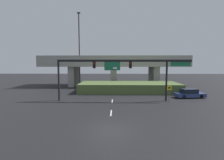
{
  "coord_description": "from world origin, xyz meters",
  "views": [
    {
      "loc": [
        0.52,
        -14.3,
        5.51
      ],
      "look_at": [
        0.0,
        9.56,
        3.26
      ],
      "focal_mm": 28.0,
      "sensor_mm": 36.0,
      "label": 1
    }
  ],
  "objects_px": {
    "signal_gantry": "(121,67)",
    "speed_limit_sign": "(169,91)",
    "parked_sedan_near_right": "(190,94)",
    "highway_light_pole_near": "(79,49)"
  },
  "relations": [
    {
      "from": "signal_gantry",
      "to": "parked_sedan_near_right",
      "type": "relative_size",
      "value": 4.07
    },
    {
      "from": "signal_gantry",
      "to": "highway_light_pole_near",
      "type": "bearing_deg",
      "value": 122.77
    },
    {
      "from": "signal_gantry",
      "to": "parked_sedan_near_right",
      "type": "distance_m",
      "value": 12.2
    },
    {
      "from": "signal_gantry",
      "to": "highway_light_pole_near",
      "type": "relative_size",
      "value": 1.16
    },
    {
      "from": "signal_gantry",
      "to": "speed_limit_sign",
      "type": "height_order",
      "value": "signal_gantry"
    },
    {
      "from": "highway_light_pole_near",
      "to": "parked_sedan_near_right",
      "type": "height_order",
      "value": "highway_light_pole_near"
    },
    {
      "from": "speed_limit_sign",
      "to": "highway_light_pole_near",
      "type": "height_order",
      "value": "highway_light_pole_near"
    },
    {
      "from": "highway_light_pole_near",
      "to": "parked_sedan_near_right",
      "type": "bearing_deg",
      "value": -29.76
    },
    {
      "from": "signal_gantry",
      "to": "speed_limit_sign",
      "type": "xyz_separation_m",
      "value": [
        6.74,
        -0.98,
        -3.44
      ]
    },
    {
      "from": "speed_limit_sign",
      "to": "parked_sedan_near_right",
      "type": "xyz_separation_m",
      "value": [
        4.36,
        3.53,
        -0.92
      ]
    }
  ]
}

